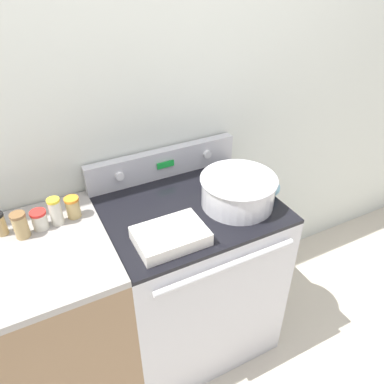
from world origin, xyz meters
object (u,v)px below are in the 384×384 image
(spice_jar_brown_cap, at_px, (20,225))
(casserole_dish, at_px, (171,235))
(spice_jar_yellow_cap, at_px, (56,211))
(spice_jar_orange_cap, at_px, (73,207))
(spice_jar_black_cap, at_px, (0,224))
(mixing_bowl, at_px, (238,189))
(spice_jar_red_cap, at_px, (40,220))
(ladle, at_px, (270,188))

(spice_jar_brown_cap, bearing_deg, casserole_dish, -29.11)
(spice_jar_yellow_cap, bearing_deg, spice_jar_orange_cap, 13.25)
(spice_jar_orange_cap, distance_m, spice_jar_black_cap, 0.29)
(mixing_bowl, height_order, spice_jar_orange_cap, mixing_bowl)
(casserole_dish, bearing_deg, mixing_bowl, 14.35)
(spice_jar_black_cap, bearing_deg, spice_jar_orange_cap, -3.13)
(spice_jar_red_cap, height_order, spice_jar_brown_cap, spice_jar_brown_cap)
(casserole_dish, distance_m, ladle, 0.56)
(casserole_dish, distance_m, spice_jar_orange_cap, 0.45)
(spice_jar_red_cap, bearing_deg, spice_jar_yellow_cap, -0.36)
(spice_jar_yellow_cap, height_order, spice_jar_brown_cap, spice_jar_yellow_cap)
(mixing_bowl, distance_m, spice_jar_orange_cap, 0.72)
(mixing_bowl, relative_size, spice_jar_brown_cap, 3.09)
(ladle, distance_m, spice_jar_yellow_cap, 0.96)
(ladle, height_order, spice_jar_black_cap, spice_jar_black_cap)
(mixing_bowl, height_order, spice_jar_black_cap, mixing_bowl)
(ladle, xyz_separation_m, spice_jar_orange_cap, (-0.86, 0.24, 0.02))
(casserole_dish, bearing_deg, spice_jar_brown_cap, 150.89)
(casserole_dish, distance_m, spice_jar_brown_cap, 0.60)
(spice_jar_orange_cap, bearing_deg, mixing_bowl, -18.66)
(casserole_dish, relative_size, spice_jar_yellow_cap, 2.28)
(mixing_bowl, relative_size, casserole_dish, 1.23)
(ladle, relative_size, spice_jar_red_cap, 3.40)
(spice_jar_red_cap, relative_size, spice_jar_brown_cap, 0.74)
(spice_jar_orange_cap, height_order, spice_jar_yellow_cap, spice_jar_yellow_cap)
(spice_jar_orange_cap, relative_size, spice_jar_yellow_cap, 0.77)
(spice_jar_red_cap, xyz_separation_m, spice_jar_black_cap, (-0.14, 0.03, 0.01))
(mixing_bowl, relative_size, spice_jar_red_cap, 4.15)
(ladle, bearing_deg, spice_jar_brown_cap, 169.56)
(spice_jar_red_cap, relative_size, spice_jar_black_cap, 0.82)
(mixing_bowl, distance_m, spice_jar_yellow_cap, 0.79)
(mixing_bowl, relative_size, spice_jar_yellow_cap, 2.81)
(ladle, bearing_deg, spice_jar_black_cap, 167.61)
(casserole_dish, height_order, spice_jar_black_cap, spice_jar_black_cap)
(casserole_dish, relative_size, spice_jar_brown_cap, 2.51)
(mixing_bowl, height_order, ladle, mixing_bowl)
(casserole_dish, height_order, spice_jar_red_cap, spice_jar_red_cap)
(spice_jar_orange_cap, height_order, spice_jar_brown_cap, spice_jar_brown_cap)
(casserole_dish, xyz_separation_m, spice_jar_yellow_cap, (-0.38, 0.31, 0.04))
(mixing_bowl, height_order, casserole_dish, mixing_bowl)
(ladle, bearing_deg, spice_jar_orange_cap, 164.67)
(spice_jar_brown_cap, bearing_deg, spice_jar_red_cap, 16.73)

